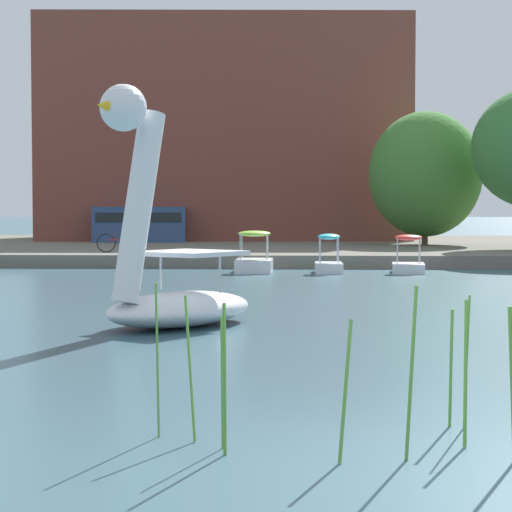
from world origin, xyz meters
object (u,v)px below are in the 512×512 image
Objects in this scene: pedal_boat_cyan at (329,260)px; bicycle_parked at (120,243)px; tree_willow_near_path at (425,174)px; pedal_boat_red at (408,261)px; parked_van at (140,223)px; pedal_boat_lime at (254,260)px; swan_boat at (169,271)px.

pedal_boat_cyan is 1.03× the size of bicycle_parked.
bicycle_parked is (-12.48, -8.57, -2.87)m from tree_willow_near_path.
bicycle_parked is (-10.43, 4.29, 0.45)m from pedal_boat_red.
bicycle_parked is at bearing -84.10° from parked_van.
parked_van is (-6.54, 16.07, 0.99)m from pedal_boat_lime.
parked_van is at bearing 125.86° from pedal_boat_red.
pedal_boat_lime is 0.29× the size of tree_willow_near_path.
parked_van is at bearing 100.40° from swan_boat.
swan_boat is 2.20× the size of pedal_boat_red.
pedal_boat_cyan is 14.22m from tree_willow_near_path.
swan_boat is 20.42m from bicycle_parked.
pedal_boat_lime is at bearing -38.52° from bicycle_parked.
pedal_boat_red is 0.91× the size of pedal_boat_lime.
parked_van reaches higher than bicycle_parked.
pedal_boat_lime is at bearing 174.87° from pedal_boat_cyan.
parked_van reaches higher than pedal_boat_lime.
bicycle_parked is (-4.60, 19.89, -0.18)m from swan_boat.
pedal_boat_red is 0.26× the size of tree_willow_near_path.
parked_van is (-1.22, 11.84, 0.58)m from bicycle_parked.
tree_willow_near_path is at bearing 74.53° from swan_boat.
tree_willow_near_path reaches higher than parked_van.
pedal_boat_cyan is 8.99m from bicycle_parked.
tree_willow_near_path reaches higher than pedal_boat_red.
pedal_boat_cyan is at bearing -61.02° from parked_van.
pedal_boat_lime is (0.72, 15.66, -0.59)m from swan_boat.
parked_van is at bearing 166.60° from tree_willow_near_path.
swan_boat is 0.58× the size of tree_willow_near_path.
parked_van is at bearing 95.90° from bicycle_parked.
tree_willow_near_path is (7.16, 12.80, 3.28)m from pedal_boat_lime.
pedal_boat_red is at bearing -99.05° from tree_willow_near_path.
bicycle_parked is at bearing 141.48° from pedal_boat_lime.
pedal_boat_red is at bearing 69.51° from swan_boat.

